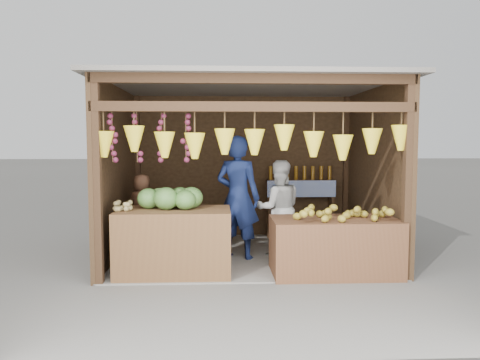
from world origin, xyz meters
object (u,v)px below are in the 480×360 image
at_px(man_standing, 238,198).
at_px(vendor_seated, 142,206).
at_px(woman_standing, 279,209).
at_px(counter_right, 334,247).
at_px(counter_left, 174,242).

height_order(man_standing, vendor_seated, man_standing).
relative_size(man_standing, woman_standing, 1.25).
relative_size(counter_right, man_standing, 0.89).
bearing_deg(counter_right, woman_standing, 121.61).
distance_m(counter_left, counter_right, 2.14).
xyz_separation_m(counter_left, man_standing, (0.88, 0.81, 0.49)).
bearing_deg(man_standing, vendor_seated, 12.79).
bearing_deg(man_standing, counter_left, 66.30).
distance_m(counter_left, vendor_seated, 1.29).
relative_size(counter_right, woman_standing, 1.12).
bearing_deg(vendor_seated, woman_standing, -169.20).
bearing_deg(vendor_seated, man_standing, -175.75).
distance_m(man_standing, vendor_seated, 1.51).
bearing_deg(counter_right, vendor_seated, 156.67).
bearing_deg(vendor_seated, counter_right, 172.09).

